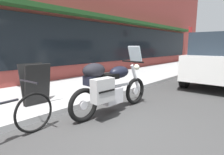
# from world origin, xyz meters

# --- Properties ---
(ground_plane) EXTENTS (80.00, 80.00, 0.00)m
(ground_plane) POSITION_xyz_m (0.00, 0.00, 0.00)
(ground_plane) COLOR #383838
(storefront_building) EXTENTS (21.09, 0.90, 5.81)m
(storefront_building) POSITION_xyz_m (6.54, 4.44, 2.85)
(storefront_building) COLOR brown
(storefront_building) RESTS_ON ground_plane
(sidewalk_curb) EXTENTS (30.00, 3.00, 0.12)m
(sidewalk_curb) POSITION_xyz_m (9.00, 2.79, 0.06)
(sidewalk_curb) COLOR #A5A5A5
(sidewalk_curb) RESTS_ON ground_plane
(touring_motorcycle) EXTENTS (2.19, 0.62, 1.40)m
(touring_motorcycle) POSITION_xyz_m (0.63, 0.60, 0.61)
(touring_motorcycle) COLOR black
(touring_motorcycle) RESTS_ON ground_plane
(parked_minivan) EXTENTS (4.54, 2.31, 1.81)m
(parked_minivan) POSITION_xyz_m (5.61, -0.48, 0.95)
(parked_minivan) COLOR silver
(parked_minivan) RESTS_ON ground_plane
(sandwich_board_sign) EXTENTS (0.55, 0.41, 0.90)m
(sandwich_board_sign) POSITION_xyz_m (-0.25, 2.00, 0.58)
(sandwich_board_sign) COLOR black
(sandwich_board_sign) RESTS_ON sidewalk_curb
(parking_sign_pole) EXTENTS (0.44, 0.07, 2.38)m
(parking_sign_pole) POSITION_xyz_m (8.79, 1.91, 1.53)
(parking_sign_pole) COLOR #59595B
(parking_sign_pole) RESTS_ON sidewalk_curb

